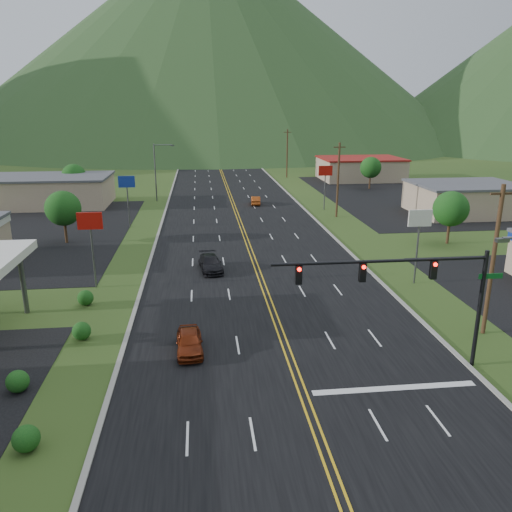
{
  "coord_description": "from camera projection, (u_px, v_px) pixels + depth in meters",
  "views": [
    {
      "loc": [
        -5.06,
        -10.64,
        14.57
      ],
      "look_at": [
        -1.3,
        22.65,
        4.5
      ],
      "focal_mm": 35.0,
      "sensor_mm": 36.0,
      "label": 1
    }
  ],
  "objects": [
    {
      "name": "traffic_signal",
      "position": [
        414.0,
        282.0,
        27.34
      ],
      "size": [
        13.1,
        0.43,
        7.0
      ],
      "color": "black",
      "rests_on": "ground"
    },
    {
      "name": "streetlight_west",
      "position": [
        157.0,
        168.0,
        78.72
      ],
      "size": [
        3.28,
        0.25,
        9.0
      ],
      "color": "#59595E",
      "rests_on": "ground"
    },
    {
      "name": "building_west_far",
      "position": [
        49.0,
        191.0,
        75.91
      ],
      "size": [
        18.4,
        11.4,
        4.5
      ],
      "color": "tan",
      "rests_on": "ground"
    },
    {
      "name": "building_east_mid",
      "position": [
        465.0,
        199.0,
        70.02
      ],
      "size": [
        14.4,
        11.4,
        4.3
      ],
      "color": "tan",
      "rests_on": "ground"
    },
    {
      "name": "building_east_far",
      "position": [
        360.0,
        169.0,
        102.87
      ],
      "size": [
        16.4,
        12.4,
        4.5
      ],
      "color": "tan",
      "rests_on": "ground"
    },
    {
      "name": "pole_sign_west_a",
      "position": [
        91.0,
        229.0,
        40.45
      ],
      "size": [
        2.0,
        0.18,
        6.4
      ],
      "color": "#59595E",
      "rests_on": "ground"
    },
    {
      "name": "pole_sign_west_b",
      "position": [
        127.0,
        187.0,
        61.38
      ],
      "size": [
        2.0,
        0.18,
        6.4
      ],
      "color": "#59595E",
      "rests_on": "ground"
    },
    {
      "name": "pole_sign_east_a",
      "position": [
        419.0,
        226.0,
        41.45
      ],
      "size": [
        2.0,
        0.18,
        6.4
      ],
      "color": "#59595E",
      "rests_on": "ground"
    },
    {
      "name": "pole_sign_east_b",
      "position": [
        325.0,
        175.0,
        71.9
      ],
      "size": [
        2.0,
        0.18,
        6.4
      ],
      "color": "#59595E",
      "rests_on": "ground"
    },
    {
      "name": "tree_west_a",
      "position": [
        63.0,
        208.0,
        54.41
      ],
      "size": [
        3.84,
        3.84,
        5.82
      ],
      "color": "#382314",
      "rests_on": "ground"
    },
    {
      "name": "tree_west_b",
      "position": [
        74.0,
        176.0,
        79.57
      ],
      "size": [
        3.84,
        3.84,
        5.82
      ],
      "color": "#382314",
      "rests_on": "ground"
    },
    {
      "name": "tree_east_a",
      "position": [
        451.0,
        209.0,
        54.17
      ],
      "size": [
        3.84,
        3.84,
        5.82
      ],
      "color": "#382314",
      "rests_on": "ground"
    },
    {
      "name": "tree_east_b",
      "position": [
        371.0,
        168.0,
        90.76
      ],
      "size": [
        3.84,
        3.84,
        5.82
      ],
      "color": "#382314",
      "rests_on": "ground"
    },
    {
      "name": "utility_pole_a",
      "position": [
        493.0,
        260.0,
        31.96
      ],
      "size": [
        1.6,
        0.28,
        10.0
      ],
      "color": "#382314",
      "rests_on": "ground"
    },
    {
      "name": "utility_pole_b",
      "position": [
        338.0,
        179.0,
        67.17
      ],
      "size": [
        1.6,
        0.28,
        10.0
      ],
      "color": "#382314",
      "rests_on": "ground"
    },
    {
      "name": "utility_pole_c",
      "position": [
        287.0,
        153.0,
        105.24
      ],
      "size": [
        1.6,
        0.28,
        10.0
      ],
      "color": "#382314",
      "rests_on": "ground"
    },
    {
      "name": "utility_pole_d",
      "position": [
        263.0,
        141.0,
        143.31
      ],
      "size": [
        1.6,
        0.28,
        10.0
      ],
      "color": "#382314",
      "rests_on": "ground"
    },
    {
      "name": "mountain_n",
      "position": [
        207.0,
        38.0,
        211.99
      ],
      "size": [
        220.0,
        220.0,
        85.0
      ],
      "primitive_type": "cone",
      "color": "#1C3E1C",
      "rests_on": "ground"
    },
    {
      "name": "car_red_near",
      "position": [
        189.0,
        342.0,
        30.64
      ],
      "size": [
        1.78,
        4.02,
        1.34
      ],
      "primitive_type": "imported",
      "rotation": [
        0.0,
        0.0,
        0.05
      ],
      "color": "maroon",
      "rests_on": "ground"
    },
    {
      "name": "car_dark_mid",
      "position": [
        211.0,
        264.0,
        45.88
      ],
      "size": [
        2.41,
        4.82,
        1.34
      ],
      "primitive_type": "imported",
      "rotation": [
        0.0,
        0.0,
        0.12
      ],
      "color": "black",
      "rests_on": "ground"
    },
    {
      "name": "car_red_far",
      "position": [
        256.0,
        201.0,
        76.86
      ],
      "size": [
        1.67,
        3.98,
        1.28
      ],
      "primitive_type": "imported",
      "rotation": [
        0.0,
        0.0,
        3.06
      ],
      "color": "#9B3D10",
      "rests_on": "ground"
    }
  ]
}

